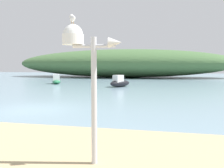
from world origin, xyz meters
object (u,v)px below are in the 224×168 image
at_px(mast_structure, 81,52).
at_px(motorboat_by_sandbar, 56,80).
at_px(motorboat_near_shore, 120,82).
at_px(seagull_on_radar, 72,18).

height_order(mast_structure, motorboat_by_sandbar, mast_structure).
relative_size(motorboat_by_sandbar, motorboat_near_shore, 1.05).
bearing_deg(mast_structure, motorboat_by_sandbar, 116.84).
relative_size(mast_structure, motorboat_near_shore, 1.05).
bearing_deg(motorboat_near_shore, motorboat_by_sandbar, 162.94).
bearing_deg(motorboat_by_sandbar, seagull_on_radar, -63.54).
bearing_deg(seagull_on_radar, motorboat_by_sandbar, 116.46).
distance_m(seagull_on_radar, motorboat_near_shore, 20.02).
distance_m(motorboat_by_sandbar, motorboat_near_shore, 8.95).
bearing_deg(motorboat_by_sandbar, mast_structure, -63.16).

